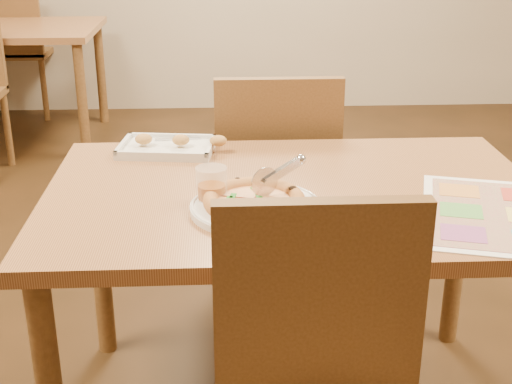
{
  "coord_description": "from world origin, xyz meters",
  "views": [
    {
      "loc": [
        -0.19,
        -1.73,
        1.41
      ],
      "look_at": [
        -0.11,
        -0.14,
        0.77
      ],
      "focal_mm": 50.0,
      "sensor_mm": 36.0,
      "label": 1
    }
  ],
  "objects_px": {
    "pizza_cutter": "(277,174)",
    "menu": "(495,214)",
    "chair_far": "(276,167)",
    "glass_tumbler": "(212,189)",
    "dining_table": "(293,219)",
    "bg_chair_far": "(15,38)",
    "appetizer_tray": "(170,147)",
    "plate": "(256,208)",
    "chair_near": "(324,379)",
    "pizza": "(254,200)"
  },
  "relations": [
    {
      "from": "pizza_cutter",
      "to": "menu",
      "type": "relative_size",
      "value": 0.28
    },
    {
      "from": "chair_far",
      "to": "glass_tumbler",
      "type": "relative_size",
      "value": 4.81
    },
    {
      "from": "dining_table",
      "to": "bg_chair_far",
      "type": "distance_m",
      "value": 3.67
    },
    {
      "from": "dining_table",
      "to": "appetizer_tray",
      "type": "xyz_separation_m",
      "value": [
        -0.34,
        0.33,
        0.1
      ]
    },
    {
      "from": "plate",
      "to": "menu",
      "type": "bearing_deg",
      "value": -5.29
    },
    {
      "from": "chair_near",
      "to": "bg_chair_far",
      "type": "bearing_deg",
      "value": 112.29
    },
    {
      "from": "chair_far",
      "to": "pizza",
      "type": "xyz_separation_m",
      "value": [
        -0.11,
        -0.74,
        0.18
      ]
    },
    {
      "from": "menu",
      "to": "chair_far",
      "type": "bearing_deg",
      "value": 120.37
    },
    {
      "from": "chair_near",
      "to": "plate",
      "type": "distance_m",
      "value": 0.5
    },
    {
      "from": "bg_chair_far",
      "to": "plate",
      "type": "relative_size",
      "value": 1.46
    },
    {
      "from": "appetizer_tray",
      "to": "chair_far",
      "type": "bearing_deg",
      "value": 38.48
    },
    {
      "from": "dining_table",
      "to": "glass_tumbler",
      "type": "xyz_separation_m",
      "value": [
        -0.21,
        -0.09,
        0.13
      ]
    },
    {
      "from": "pizza",
      "to": "chair_near",
      "type": "bearing_deg",
      "value": -76.34
    },
    {
      "from": "appetizer_tray",
      "to": "bg_chair_far",
      "type": "bearing_deg",
      "value": 112.89
    },
    {
      "from": "chair_near",
      "to": "glass_tumbler",
      "type": "distance_m",
      "value": 0.59
    },
    {
      "from": "chair_far",
      "to": "bg_chair_far",
      "type": "bearing_deg",
      "value": -59.35
    },
    {
      "from": "pizza",
      "to": "menu",
      "type": "height_order",
      "value": "pizza"
    },
    {
      "from": "plate",
      "to": "appetizer_tray",
      "type": "distance_m",
      "value": 0.52
    },
    {
      "from": "bg_chair_far",
      "to": "plate",
      "type": "xyz_separation_m",
      "value": [
        1.49,
        -3.44,
        0.16
      ]
    },
    {
      "from": "glass_tumbler",
      "to": "menu",
      "type": "height_order",
      "value": "glass_tumbler"
    },
    {
      "from": "appetizer_tray",
      "to": "menu",
      "type": "relative_size",
      "value": 0.71
    },
    {
      "from": "chair_far",
      "to": "menu",
      "type": "height_order",
      "value": "chair_far"
    },
    {
      "from": "plate",
      "to": "appetizer_tray",
      "type": "bearing_deg",
      "value": 117.0
    },
    {
      "from": "chair_far",
      "to": "pizza",
      "type": "relative_size",
      "value": 1.89
    },
    {
      "from": "pizza",
      "to": "appetizer_tray",
      "type": "height_order",
      "value": "appetizer_tray"
    },
    {
      "from": "bg_chair_far",
      "to": "pizza_cutter",
      "type": "distance_m",
      "value": 3.75
    },
    {
      "from": "dining_table",
      "to": "pizza",
      "type": "distance_m",
      "value": 0.21
    },
    {
      "from": "chair_far",
      "to": "pizza_cutter",
      "type": "xyz_separation_m",
      "value": [
        -0.05,
        -0.71,
        0.24
      ]
    },
    {
      "from": "bg_chair_far",
      "to": "plate",
      "type": "bearing_deg",
      "value": 113.46
    },
    {
      "from": "glass_tumbler",
      "to": "menu",
      "type": "bearing_deg",
      "value": -8.25
    },
    {
      "from": "pizza",
      "to": "menu",
      "type": "xyz_separation_m",
      "value": [
        0.58,
        -0.05,
        -0.03
      ]
    },
    {
      "from": "bg_chair_far",
      "to": "pizza",
      "type": "relative_size",
      "value": 1.89
    },
    {
      "from": "menu",
      "to": "bg_chair_far",
      "type": "bearing_deg",
      "value": 120.59
    },
    {
      "from": "chair_near",
      "to": "chair_far",
      "type": "relative_size",
      "value": 1.0
    },
    {
      "from": "bg_chair_far",
      "to": "glass_tumbler",
      "type": "height_order",
      "value": "bg_chair_far"
    },
    {
      "from": "plate",
      "to": "menu",
      "type": "xyz_separation_m",
      "value": [
        0.57,
        -0.05,
        -0.01
      ]
    },
    {
      "from": "dining_table",
      "to": "menu",
      "type": "distance_m",
      "value": 0.51
    },
    {
      "from": "chair_far",
      "to": "bg_chair_far",
      "type": "relative_size",
      "value": 1.0
    },
    {
      "from": "bg_chair_far",
      "to": "glass_tumbler",
      "type": "xyz_separation_m",
      "value": [
        1.39,
        -3.39,
        0.2
      ]
    },
    {
      "from": "dining_table",
      "to": "chair_far",
      "type": "height_order",
      "value": "chair_far"
    },
    {
      "from": "chair_far",
      "to": "appetizer_tray",
      "type": "height_order",
      "value": "chair_far"
    },
    {
      "from": "chair_near",
      "to": "chair_far",
      "type": "xyz_separation_m",
      "value": [
        -0.0,
        1.2,
        0.0
      ]
    },
    {
      "from": "dining_table",
      "to": "menu",
      "type": "bearing_deg",
      "value": -22.34
    },
    {
      "from": "bg_chair_far",
      "to": "appetizer_tray",
      "type": "bearing_deg",
      "value": 112.89
    },
    {
      "from": "chair_far",
      "to": "appetizer_tray",
      "type": "relative_size",
      "value": 1.42
    },
    {
      "from": "bg_chair_far",
      "to": "menu",
      "type": "distance_m",
      "value": 4.06
    },
    {
      "from": "chair_far",
      "to": "menu",
      "type": "xyz_separation_m",
      "value": [
        0.46,
        -0.79,
        0.16
      ]
    },
    {
      "from": "bg_chair_far",
      "to": "glass_tumbler",
      "type": "relative_size",
      "value": 4.81
    },
    {
      "from": "dining_table",
      "to": "menu",
      "type": "relative_size",
      "value": 2.78
    },
    {
      "from": "appetizer_tray",
      "to": "menu",
      "type": "distance_m",
      "value": 0.96
    }
  ]
}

